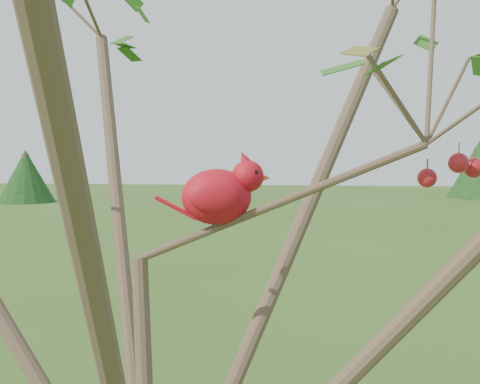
{
  "coord_description": "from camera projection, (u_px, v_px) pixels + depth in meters",
  "views": [
    {
      "loc": [
        0.34,
        -1.17,
        2.18
      ],
      "look_at": [
        0.17,
        0.1,
        2.1
      ],
      "focal_mm": 45.0,
      "sensor_mm": 36.0,
      "label": 1
    }
  ],
  "objects": [
    {
      "name": "cardinal",
      "position": [
        220.0,
        194.0,
        1.28
      ],
      "size": [
        0.25,
        0.14,
        0.17
      ],
      "rotation": [
        0.0,
        0.0,
        0.21
      ],
      "color": "red",
      "rests_on": "ground"
    },
    {
      "name": "distant_trees",
      "position": [
        343.0,
        166.0,
        26.84
      ],
      "size": [
        41.64,
        14.14,
        3.85
      ],
      "color": "#473326",
      "rests_on": "ground"
    },
    {
      "name": "crabapple_tree",
      "position": [
        157.0,
        184.0,
        1.18
      ],
      "size": [
        2.35,
        2.05,
        2.95
      ],
      "color": "#473326",
      "rests_on": "ground"
    }
  ]
}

